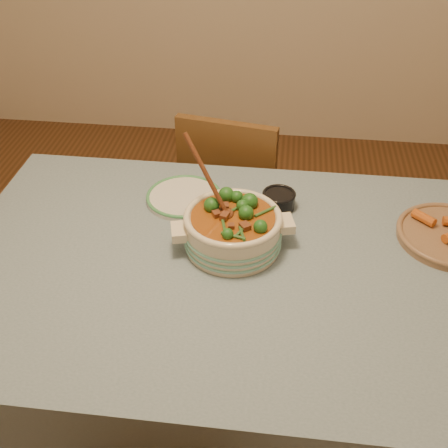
# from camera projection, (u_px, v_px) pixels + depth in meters

# --- Properties ---
(floor) EXTENTS (4.50, 4.50, 0.00)m
(floor) POSITION_uv_depth(u_px,v_px,m) (234.00, 417.00, 2.08)
(floor) COLOR #462914
(floor) RESTS_ON ground
(dining_table) EXTENTS (1.68, 1.08, 0.76)m
(dining_table) POSITION_uv_depth(u_px,v_px,m) (236.00, 286.00, 1.68)
(dining_table) COLOR brown
(dining_table) RESTS_ON floor
(stew_casserole) EXTENTS (0.37, 0.34, 0.34)m
(stew_casserole) POSITION_uv_depth(u_px,v_px,m) (233.00, 227.00, 1.65)
(stew_casserole) COLOR beige
(stew_casserole) RESTS_ON dining_table
(white_plate) EXTENTS (0.33, 0.33, 0.02)m
(white_plate) POSITION_uv_depth(u_px,v_px,m) (184.00, 197.00, 1.88)
(white_plate) COLOR silver
(white_plate) RESTS_ON dining_table
(condiment_bowl) EXTENTS (0.14, 0.14, 0.06)m
(condiment_bowl) POSITION_uv_depth(u_px,v_px,m) (279.00, 199.00, 1.84)
(condiment_bowl) COLOR black
(condiment_bowl) RESTS_ON dining_table
(chair_far) EXTENTS (0.47, 0.47, 0.87)m
(chair_far) POSITION_uv_depth(u_px,v_px,m) (233.00, 190.00, 2.42)
(chair_far) COLOR brown
(chair_far) RESTS_ON floor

